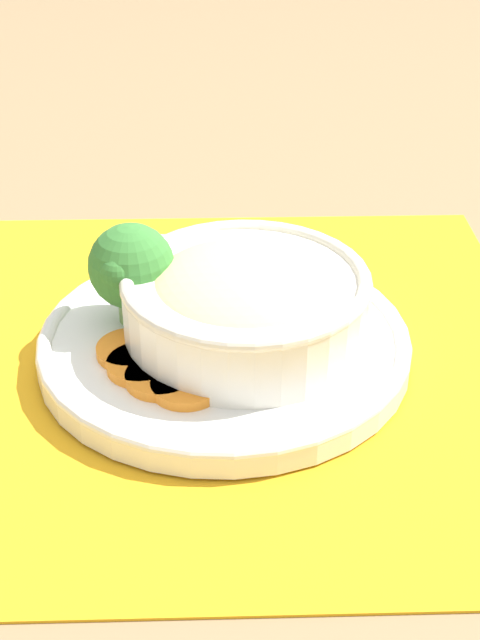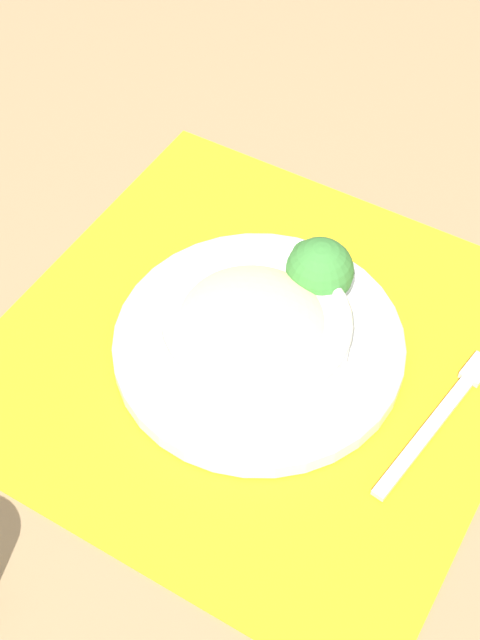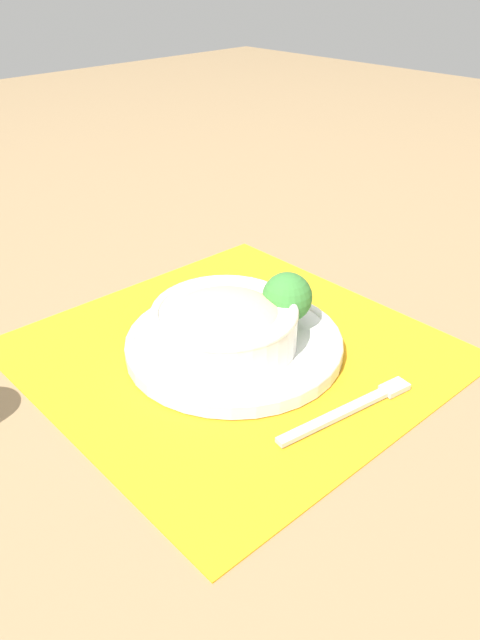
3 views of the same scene
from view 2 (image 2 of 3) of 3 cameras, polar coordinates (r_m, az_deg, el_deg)
name	(u,v)px [view 2 (image 2 of 3)]	position (r m, az deg, el deg)	size (l,w,h in m)	color
ground_plane	(259,353)	(0.84, 1.20, -2.12)	(4.00, 4.00, 0.00)	#8C704C
placemat	(259,352)	(0.84, 1.20, -2.04)	(0.49, 0.49, 0.00)	orange
plate	(259,343)	(0.83, 1.21, -1.48)	(0.27, 0.27, 0.02)	white
bowl	(256,333)	(0.79, 1.03, -0.84)	(0.18, 0.18, 0.06)	silver
broccoli_floret	(319,271)	(0.82, 5.09, 3.12)	(0.06, 0.06, 0.08)	#759E51
carrot_slice_near	(274,282)	(0.86, 2.19, 2.43)	(0.05, 0.05, 0.01)	orange
carrot_slice_middle	(253,281)	(0.86, 0.84, 2.51)	(0.05, 0.05, 0.01)	orange
carrot_slice_far	(233,284)	(0.86, -0.48, 2.29)	(0.05, 0.05, 0.01)	orange
carrot_slice_extra	(214,292)	(0.85, -1.67, 1.79)	(0.05, 0.05, 0.01)	orange
fork	(445,409)	(0.81, 13.00, -5.59)	(0.05, 0.18, 0.01)	#B7B7BC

